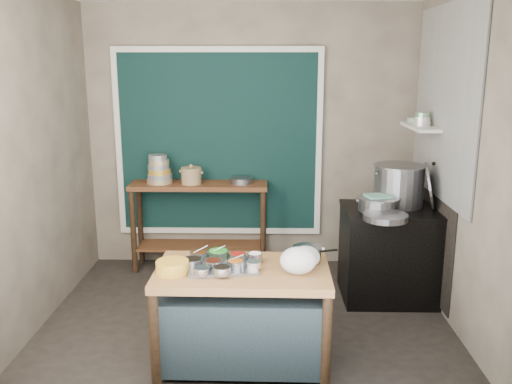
{
  "coord_description": "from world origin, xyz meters",
  "views": [
    {
      "loc": [
        0.17,
        -4.31,
        2.19
      ],
      "look_at": [
        0.08,
        0.25,
        1.1
      ],
      "focal_mm": 38.0,
      "sensor_mm": 36.0,
      "label": 1
    }
  ],
  "objects_px": {
    "yellow_basin": "(172,267)",
    "steamer": "(378,204)",
    "utensil_cup": "(162,179)",
    "ceramic_crock": "(191,177)",
    "prep_table": "(243,316)",
    "stove_block": "(391,255)",
    "back_counter": "(200,226)",
    "condiment_tray": "(222,267)",
    "stock_pot": "(399,185)",
    "saucepan": "(307,254)"
  },
  "relations": [
    {
      "from": "yellow_basin",
      "to": "steamer",
      "type": "relative_size",
      "value": 0.58
    },
    {
      "from": "yellow_basin",
      "to": "utensil_cup",
      "type": "xyz_separation_m",
      "value": [
        -0.45,
        2.02,
        0.2
      ]
    },
    {
      "from": "steamer",
      "to": "utensil_cup",
      "type": "bearing_deg",
      "value": 159.46
    },
    {
      "from": "back_counter",
      "to": "yellow_basin",
      "type": "xyz_separation_m",
      "value": [
        0.06,
        -2.03,
        0.32
      ]
    },
    {
      "from": "stove_block",
      "to": "utensil_cup",
      "type": "xyz_separation_m",
      "value": [
        -2.29,
        0.72,
        0.57
      ]
    },
    {
      "from": "stove_block",
      "to": "steamer",
      "type": "xyz_separation_m",
      "value": [
        -0.16,
        -0.08,
        0.52
      ]
    },
    {
      "from": "back_counter",
      "to": "stove_block",
      "type": "xyz_separation_m",
      "value": [
        1.9,
        -0.73,
        -0.05
      ]
    },
    {
      "from": "yellow_basin",
      "to": "condiment_tray",
      "type": "bearing_deg",
      "value": 15.49
    },
    {
      "from": "ceramic_crock",
      "to": "utensil_cup",
      "type": "bearing_deg",
      "value": 176.23
    },
    {
      "from": "prep_table",
      "to": "ceramic_crock",
      "type": "distance_m",
      "value": 2.1
    },
    {
      "from": "prep_table",
      "to": "saucepan",
      "type": "distance_m",
      "value": 0.66
    },
    {
      "from": "ceramic_crock",
      "to": "saucepan",
      "type": "bearing_deg",
      "value": -58.18
    },
    {
      "from": "back_counter",
      "to": "utensil_cup",
      "type": "height_order",
      "value": "utensil_cup"
    },
    {
      "from": "back_counter",
      "to": "yellow_basin",
      "type": "height_order",
      "value": "back_counter"
    },
    {
      "from": "stock_pot",
      "to": "stove_block",
      "type": "bearing_deg",
      "value": -117.75
    },
    {
      "from": "steamer",
      "to": "condiment_tray",
      "type": "bearing_deg",
      "value": -139.96
    },
    {
      "from": "utensil_cup",
      "to": "condiment_tray",
      "type": "bearing_deg",
      "value": -67.54
    },
    {
      "from": "prep_table",
      "to": "back_counter",
      "type": "distance_m",
      "value": 2.01
    },
    {
      "from": "ceramic_crock",
      "to": "steamer",
      "type": "relative_size",
      "value": 0.57
    },
    {
      "from": "stove_block",
      "to": "steamer",
      "type": "height_order",
      "value": "steamer"
    },
    {
      "from": "prep_table",
      "to": "stock_pot",
      "type": "height_order",
      "value": "stock_pot"
    },
    {
      "from": "saucepan",
      "to": "condiment_tray",
      "type": "bearing_deg",
      "value": 174.85
    },
    {
      "from": "stove_block",
      "to": "saucepan",
      "type": "bearing_deg",
      "value": -129.51
    },
    {
      "from": "condiment_tray",
      "to": "back_counter",
      "type": "bearing_deg",
      "value": 101.79
    },
    {
      "from": "stove_block",
      "to": "ceramic_crock",
      "type": "bearing_deg",
      "value": 160.5
    },
    {
      "from": "back_counter",
      "to": "stove_block",
      "type": "relative_size",
      "value": 1.61
    },
    {
      "from": "saucepan",
      "to": "ceramic_crock",
      "type": "bearing_deg",
      "value": 104.23
    },
    {
      "from": "prep_table",
      "to": "saucepan",
      "type": "relative_size",
      "value": 5.65
    },
    {
      "from": "back_counter",
      "to": "saucepan",
      "type": "height_order",
      "value": "back_counter"
    },
    {
      "from": "saucepan",
      "to": "ceramic_crock",
      "type": "height_order",
      "value": "ceramic_crock"
    },
    {
      "from": "ceramic_crock",
      "to": "steamer",
      "type": "xyz_separation_m",
      "value": [
        1.81,
        -0.78,
        -0.08
      ]
    },
    {
      "from": "prep_table",
      "to": "stove_block",
      "type": "relative_size",
      "value": 1.39
    },
    {
      "from": "condiment_tray",
      "to": "steamer",
      "type": "relative_size",
      "value": 1.24
    },
    {
      "from": "utensil_cup",
      "to": "ceramic_crock",
      "type": "bearing_deg",
      "value": -3.77
    },
    {
      "from": "prep_table",
      "to": "utensil_cup",
      "type": "relative_size",
      "value": 7.74
    },
    {
      "from": "back_counter",
      "to": "yellow_basin",
      "type": "relative_size",
      "value": 6.27
    },
    {
      "from": "utensil_cup",
      "to": "stock_pot",
      "type": "bearing_deg",
      "value": -14.37
    },
    {
      "from": "prep_table",
      "to": "steamer",
      "type": "distance_m",
      "value": 1.73
    },
    {
      "from": "prep_table",
      "to": "steamer",
      "type": "xyz_separation_m",
      "value": [
        1.19,
        1.12,
        0.57
      ]
    },
    {
      "from": "saucepan",
      "to": "utensil_cup",
      "type": "bearing_deg",
      "value": 110.78
    },
    {
      "from": "stove_block",
      "to": "prep_table",
      "type": "bearing_deg",
      "value": -138.35
    },
    {
      "from": "prep_table",
      "to": "ceramic_crock",
      "type": "height_order",
      "value": "ceramic_crock"
    },
    {
      "from": "stove_block",
      "to": "steamer",
      "type": "distance_m",
      "value": 0.55
    },
    {
      "from": "back_counter",
      "to": "ceramic_crock",
      "type": "xyz_separation_m",
      "value": [
        -0.07,
        -0.03,
        0.55
      ]
    },
    {
      "from": "saucepan",
      "to": "stove_block",
      "type": "bearing_deg",
      "value": 32.89
    },
    {
      "from": "prep_table",
      "to": "utensil_cup",
      "type": "xyz_separation_m",
      "value": [
        -0.94,
        1.92,
        0.62
      ]
    },
    {
      "from": "yellow_basin",
      "to": "stock_pot",
      "type": "relative_size",
      "value": 0.47
    },
    {
      "from": "prep_table",
      "to": "back_counter",
      "type": "xyz_separation_m",
      "value": [
        -0.55,
        1.93,
        0.1
      ]
    },
    {
      "from": "yellow_basin",
      "to": "ceramic_crock",
      "type": "xyz_separation_m",
      "value": [
        -0.13,
        2.0,
        0.23
      ]
    },
    {
      "from": "prep_table",
      "to": "condiment_tray",
      "type": "bearing_deg",
      "value": -179.38
    }
  ]
}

